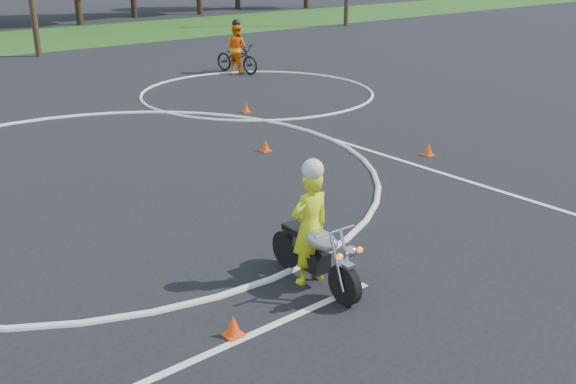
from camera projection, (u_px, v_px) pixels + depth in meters
ground at (171, 220)px, 11.86m from camera, size 120.00×120.00×0.00m
course_markings at (160, 146)px, 16.29m from camera, size 19.05×19.05×0.12m
primary_motorcycle at (316, 254)px, 9.39m from camera, size 0.70×2.00×1.05m
rider_primary_grp at (310, 224)px, 9.33m from camera, size 0.67×0.46×1.95m
rider_second_grp at (237, 54)px, 25.84m from camera, size 1.18×2.30×2.11m
traffic_cones at (224, 168)px, 14.26m from camera, size 11.35×10.02×0.30m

